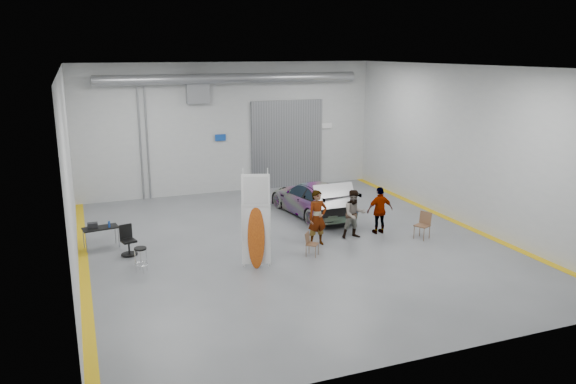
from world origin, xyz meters
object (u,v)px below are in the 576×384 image
object	(u,v)px
work_table	(98,228)
office_chair	(129,242)
sedan_car	(312,198)
folding_chair_far	(422,231)
person_c	(380,210)
person_b	(354,214)
folding_chair_near	(312,249)
surfboard_display	(259,228)
shop_stool	(141,260)
person_a	(317,218)

from	to	relation	value
work_table	office_chair	distance (m)	1.36
sedan_car	folding_chair_far	xyz separation A→B (m)	(2.44, -4.18, -0.38)
sedan_car	person_c	xyz separation A→B (m)	(1.34, -3.10, 0.19)
person_b	folding_chair_near	world-z (taller)	person_b
person_c	office_chair	xyz separation A→B (m)	(-8.79, 0.97, -0.44)
person_b	surfboard_display	size ratio (longest dim) A/B	0.56
person_b	shop_stool	distance (m)	7.50
folding_chair_far	work_table	bearing A→B (deg)	-131.95
person_c	folding_chair_near	size ratio (longest dim) A/B	2.23
sedan_car	office_chair	xyz separation A→B (m)	(-7.44, -2.14, -0.25)
person_c	office_chair	size ratio (longest dim) A/B	1.76
sedan_car	folding_chair_far	world-z (taller)	sedan_car
folding_chair_near	shop_stool	world-z (taller)	folding_chair_near
person_c	person_a	bearing A→B (deg)	9.70
folding_chair_far	person_b	bearing A→B (deg)	-139.19
person_a	shop_stool	bearing A→B (deg)	177.40
sedan_car	person_c	distance (m)	3.39
folding_chair_near	shop_stool	distance (m)	5.40
person_a	folding_chair_far	bearing A→B (deg)	-17.39
sedan_car	person_b	bearing A→B (deg)	87.46
person_c	surfboard_display	world-z (taller)	surfboard_display
surfboard_display	shop_stool	size ratio (longest dim) A/B	4.06
person_b	work_table	bearing A→B (deg)	171.47
folding_chair_near	office_chair	distance (m)	6.00
surfboard_display	folding_chair_far	distance (m)	6.33
person_c	folding_chair_near	world-z (taller)	person_c
folding_chair_near	work_table	xyz separation A→B (m)	(-6.44, 3.24, 0.48)
shop_stool	folding_chair_near	bearing A→B (deg)	-6.10
person_c	work_table	distance (m)	9.85
person_c	surfboard_display	distance (m)	5.40
sedan_car	office_chair	size ratio (longest dim) A/B	4.75
folding_chair_near	shop_stool	xyz separation A→B (m)	(-5.37, 0.57, 0.14)
person_b	work_table	xyz separation A→B (m)	(-8.54, 2.12, -0.16)
person_a	shop_stool	size ratio (longest dim) A/B	2.51
person_b	surfboard_display	world-z (taller)	surfboard_display
surfboard_display	office_chair	size ratio (longest dim) A/B	3.17
shop_stool	office_chair	distance (m)	1.67
folding_chair_far	office_chair	distance (m)	10.09
person_a	work_table	distance (m)	7.40
sedan_car	surfboard_display	xyz separation A→B (m)	(-3.80, -4.71, 0.59)
surfboard_display	folding_chair_near	distance (m)	2.21
person_a	sedan_car	bearing A→B (deg)	63.50
folding_chair_near	folding_chair_far	bearing A→B (deg)	-47.19
person_c	office_chair	world-z (taller)	person_c
office_chair	folding_chair_far	bearing A→B (deg)	-26.97
sedan_car	surfboard_display	world-z (taller)	surfboard_display
work_table	shop_stool	bearing A→B (deg)	-68.14
person_c	folding_chair_far	size ratio (longest dim) A/B	1.82
folding_chair_near	work_table	world-z (taller)	work_table
shop_stool	folding_chair_far	bearing A→B (deg)	-2.31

